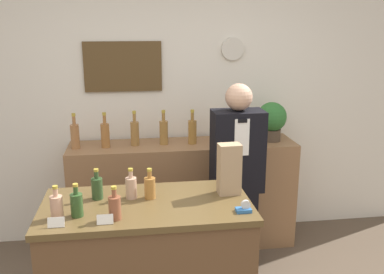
{
  "coord_description": "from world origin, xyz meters",
  "views": [
    {
      "loc": [
        -0.36,
        -1.96,
        2.03
      ],
      "look_at": [
        0.07,
        1.11,
        1.21
      ],
      "focal_mm": 40.0,
      "sensor_mm": 36.0,
      "label": 1
    }
  ],
  "objects_px": {
    "potted_plant": "(272,119)",
    "tape_dispenser": "(244,208)",
    "shopkeeper": "(236,183)",
    "paper_bag": "(229,169)"
  },
  "relations": [
    {
      "from": "potted_plant",
      "to": "tape_dispenser",
      "type": "height_order",
      "value": "potted_plant"
    },
    {
      "from": "shopkeeper",
      "to": "potted_plant",
      "type": "distance_m",
      "value": 0.79
    },
    {
      "from": "shopkeeper",
      "to": "paper_bag",
      "type": "distance_m",
      "value": 0.7
    },
    {
      "from": "shopkeeper",
      "to": "tape_dispenser",
      "type": "relative_size",
      "value": 17.69
    },
    {
      "from": "shopkeeper",
      "to": "paper_bag",
      "type": "height_order",
      "value": "shopkeeper"
    },
    {
      "from": "paper_bag",
      "to": "shopkeeper",
      "type": "bearing_deg",
      "value": 71.03
    },
    {
      "from": "shopkeeper",
      "to": "tape_dispenser",
      "type": "distance_m",
      "value": 0.91
    },
    {
      "from": "shopkeeper",
      "to": "potted_plant",
      "type": "xyz_separation_m",
      "value": [
        0.45,
        0.52,
        0.39
      ]
    },
    {
      "from": "shopkeeper",
      "to": "tape_dispenser",
      "type": "bearing_deg",
      "value": -101.24
    },
    {
      "from": "potted_plant",
      "to": "tape_dispenser",
      "type": "bearing_deg",
      "value": -113.93
    }
  ]
}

